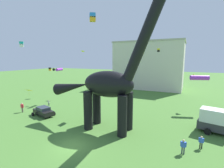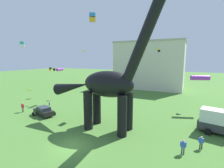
% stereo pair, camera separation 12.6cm
% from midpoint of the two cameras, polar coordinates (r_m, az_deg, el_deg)
% --- Properties ---
extents(ground_plane, '(240.00, 240.00, 0.00)m').
position_cam_midpoint_polar(ground_plane, '(20.12, -13.55, -20.31)').
color(ground_plane, '#42702D').
extents(dinosaur_sculpture, '(16.78, 3.55, 17.54)m').
position_cam_midpoint_polar(dinosaur_sculpture, '(21.99, -1.38, -0.01)').
color(dinosaur_sculpture, black).
rests_on(dinosaur_sculpture, ground_plane).
extents(parked_sedan_left, '(4.53, 2.86, 1.55)m').
position_cam_midpoint_polar(parked_sedan_left, '(30.83, -22.59, -8.68)').
color(parked_sedan_left, black).
rests_on(parked_sedan_left, ground_plane).
extents(parked_box_truck, '(5.93, 3.31, 3.20)m').
position_cam_midpoint_polar(parked_box_truck, '(25.84, 34.08, -10.94)').
color(parked_box_truck, '#38383D').
rests_on(parked_box_truck, ground_plane).
extents(person_strolling_adult, '(0.42, 0.18, 1.12)m').
position_cam_midpoint_polar(person_strolling_adult, '(36.93, -20.94, -5.95)').
color(person_strolling_adult, '#2D3347').
rests_on(person_strolling_adult, ground_plane).
extents(person_vendor_side, '(0.66, 0.29, 1.77)m').
position_cam_midpoint_polar(person_vendor_side, '(34.32, -28.60, -6.87)').
color(person_vendor_side, '#6B6056').
rests_on(person_vendor_side, ground_plane).
extents(person_near_flyer, '(0.55, 0.24, 1.46)m').
position_cam_midpoint_polar(person_near_flyer, '(21.07, 28.83, -17.10)').
color(person_near_flyer, black).
rests_on(person_near_flyer, ground_plane).
extents(person_photographer, '(0.59, 0.26, 1.58)m').
position_cam_midpoint_polar(person_photographer, '(19.25, 23.74, -19.02)').
color(person_photographer, '#2D3347').
rests_on(person_photographer, ground_plane).
extents(kite_high_right, '(2.05, 2.22, 0.63)m').
position_cam_midpoint_polar(kite_high_right, '(37.93, -18.00, 4.84)').
color(kite_high_right, purple).
extents(kite_mid_left, '(1.01, 0.78, 1.21)m').
position_cam_midpoint_polar(kite_mid_left, '(43.29, -9.89, 11.18)').
color(kite_mid_left, yellow).
extents(kite_high_left, '(0.98, 1.36, 1.73)m').
position_cam_midpoint_polar(kite_high_left, '(26.56, -8.34, -0.38)').
color(kite_high_left, yellow).
extents(kite_near_high, '(1.10, 1.10, 1.11)m').
position_cam_midpoint_polar(kite_near_high, '(41.36, -28.77, 12.05)').
color(kite_near_high, '#19B2B7').
extents(kite_trailing, '(3.25, 3.12, 0.92)m').
position_cam_midpoint_polar(kite_trailing, '(33.61, 28.19, 1.99)').
color(kite_trailing, purple).
extents(kite_mid_right, '(0.72, 0.56, 0.85)m').
position_cam_midpoint_polar(kite_mid_right, '(19.65, -26.86, -1.96)').
color(kite_mid_right, yellow).
extents(kite_apex, '(0.77, 0.77, 0.80)m').
position_cam_midpoint_polar(kite_apex, '(45.09, -20.55, 4.90)').
color(kite_apex, black).
extents(kite_near_low, '(0.61, 0.61, 0.74)m').
position_cam_midpoint_polar(kite_near_low, '(36.79, 16.12, 11.27)').
color(kite_near_low, yellow).
extents(kite_far_left, '(0.80, 0.80, 0.82)m').
position_cam_midpoint_polar(kite_far_left, '(18.01, -6.67, 22.07)').
color(kite_far_left, '#287AE5').
extents(background_building_block, '(21.87, 13.49, 15.25)m').
position_cam_midpoint_polar(background_building_block, '(57.11, 13.15, 6.49)').
color(background_building_block, beige).
rests_on(background_building_block, ground_plane).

